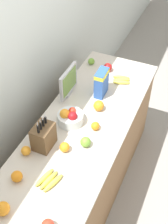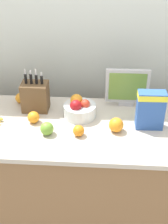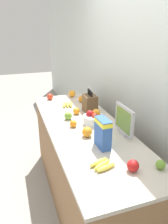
% 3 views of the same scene
% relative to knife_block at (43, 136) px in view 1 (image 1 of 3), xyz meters
% --- Properties ---
extents(ground_plane, '(14.00, 14.00, 0.00)m').
position_rel_knife_block_xyz_m(ground_plane, '(0.32, -0.17, -1.00)').
color(ground_plane, gray).
extents(wall_back, '(9.00, 0.06, 2.60)m').
position_rel_knife_block_xyz_m(wall_back, '(0.32, 0.39, 0.30)').
color(wall_back, silver).
rests_on(wall_back, ground_plane).
extents(counter, '(2.04, 0.70, 0.90)m').
position_rel_knife_block_xyz_m(counter, '(0.32, -0.17, -0.55)').
color(counter, olive).
rests_on(counter, ground_plane).
extents(knife_block, '(0.17, 0.13, 0.29)m').
position_rel_knife_block_xyz_m(knife_block, '(0.00, 0.00, 0.00)').
color(knife_block, brown).
rests_on(knife_block, counter).
extents(small_monitor, '(0.29, 0.03, 0.27)m').
position_rel_knife_block_xyz_m(small_monitor, '(0.60, 0.09, 0.04)').
color(small_monitor, '#B7B7BC').
rests_on(small_monitor, counter).
extents(cereal_box, '(0.17, 0.08, 0.24)m').
position_rel_knife_block_xyz_m(cereal_box, '(0.73, -0.16, 0.04)').
color(cereal_box, '#2D56A8').
rests_on(cereal_box, counter).
extents(fruit_bowl, '(0.21, 0.21, 0.14)m').
position_rel_knife_block_xyz_m(fruit_bowl, '(0.30, -0.07, -0.04)').
color(fruit_bowl, silver).
rests_on(fruit_bowl, counter).
extents(banana_bunch_left, '(0.20, 0.16, 0.04)m').
position_rel_knife_block_xyz_m(banana_bunch_left, '(-0.27, -0.18, -0.08)').
color(banana_bunch_left, yellow).
rests_on(banana_bunch_left, counter).
extents(banana_bunch_right, '(0.15, 0.19, 0.04)m').
position_rel_knife_block_xyz_m(banana_bunch_right, '(0.97, -0.27, -0.08)').
color(banana_bunch_right, yellow).
rests_on(banana_bunch_right, counter).
extents(apple_near_bananas, '(0.07, 0.07, 0.07)m').
position_rel_knife_block_xyz_m(apple_near_bananas, '(1.12, 0.09, -0.07)').
color(apple_near_bananas, '#6B9E33').
rests_on(apple_near_bananas, counter).
extents(apple_rear, '(0.08, 0.08, 0.08)m').
position_rel_knife_block_xyz_m(apple_rear, '(0.12, -0.28, -0.06)').
color(apple_rear, '#6B9E33').
rests_on(apple_rear, counter).
extents(apple_middle, '(0.08, 0.08, 0.08)m').
position_rel_knife_block_xyz_m(apple_middle, '(1.08, -0.09, -0.06)').
color(apple_middle, red).
rests_on(apple_middle, counter).
extents(orange_mid_left, '(0.07, 0.07, 0.07)m').
position_rel_knife_block_xyz_m(orange_mid_left, '(-0.13, 0.08, -0.06)').
color(orange_mid_left, orange).
rests_on(orange_mid_left, counter).
extents(orange_mid_right, '(0.09, 0.09, 0.09)m').
position_rel_knife_block_xyz_m(orange_mid_right, '(0.53, -0.22, -0.05)').
color(orange_mid_right, orange).
rests_on(orange_mid_right, counter).
extents(orange_back_center, '(0.08, 0.08, 0.08)m').
position_rel_knife_block_xyz_m(orange_back_center, '(0.02, -0.16, -0.06)').
color(orange_back_center, orange).
rests_on(orange_back_center, counter).
extents(orange_by_cereal, '(0.09, 0.09, 0.09)m').
position_rel_knife_block_xyz_m(orange_by_cereal, '(-0.58, -0.04, -0.05)').
color(orange_by_cereal, orange).
rests_on(orange_by_cereal, counter).
extents(orange_front_left, '(0.07, 0.07, 0.07)m').
position_rel_knife_block_xyz_m(orange_front_left, '(0.31, -0.28, -0.06)').
color(orange_front_left, orange).
rests_on(orange_front_left, counter).
extents(orange_near_bowl, '(0.08, 0.08, 0.08)m').
position_rel_knife_block_xyz_m(orange_near_bowl, '(-0.34, 0.02, -0.06)').
color(orange_near_bowl, orange).
rests_on(orange_near_bowl, counter).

